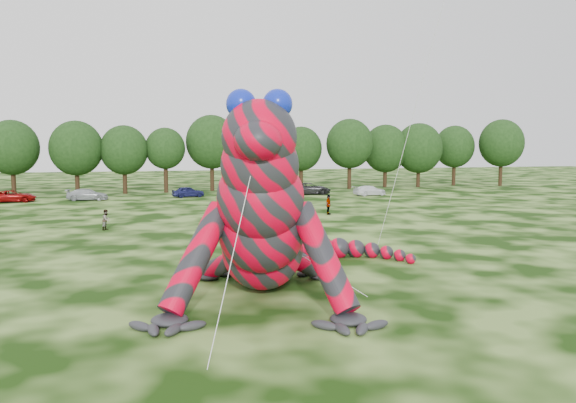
{
  "coord_description": "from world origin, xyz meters",
  "views": [
    {
      "loc": [
        -1.85,
        -19.44,
        6.51
      ],
      "look_at": [
        4.26,
        4.18,
        4.0
      ],
      "focal_mm": 35.0,
      "sensor_mm": 36.0,
      "label": 1
    }
  ],
  "objects_px": {
    "tree_7": "(76,158)",
    "tree_8": "(124,160)",
    "car_7": "(370,191)",
    "tree_16": "(454,156)",
    "spectator_1": "(106,220)",
    "tree_11": "(258,154)",
    "car_5": "(262,191)",
    "tree_17": "(501,153)",
    "car_6": "(310,189)",
    "car_3": "(87,195)",
    "tree_13": "(350,154)",
    "car_4": "(188,192)",
    "inflatable_gecko": "(263,194)",
    "car_2": "(13,196)",
    "tree_12": "(301,158)",
    "tree_6": "(12,158)",
    "spectator_3": "(328,205)",
    "tree_9": "(166,160)",
    "tree_10": "(212,153)",
    "spectator_2": "(286,204)",
    "tree_14": "(385,156)"
  },
  "relations": [
    {
      "from": "tree_7",
      "to": "tree_8",
      "type": "xyz_separation_m",
      "value": [
        5.86,
        0.18,
        -0.27
      ]
    },
    {
      "from": "tree_8",
      "to": "car_7",
      "type": "distance_m",
      "value": 32.1
    },
    {
      "from": "tree_8",
      "to": "tree_16",
      "type": "distance_m",
      "value": 49.72
    },
    {
      "from": "tree_16",
      "to": "spectator_1",
      "type": "height_order",
      "value": "tree_16"
    },
    {
      "from": "tree_11",
      "to": "car_5",
      "type": "distance_m",
      "value": 11.23
    },
    {
      "from": "tree_17",
      "to": "car_6",
      "type": "bearing_deg",
      "value": -168.32
    },
    {
      "from": "tree_7",
      "to": "car_3",
      "type": "distance_m",
      "value": 9.02
    },
    {
      "from": "tree_13",
      "to": "spectator_1",
      "type": "relative_size",
      "value": 6.5
    },
    {
      "from": "tree_13",
      "to": "car_4",
      "type": "distance_m",
      "value": 25.17
    },
    {
      "from": "car_7",
      "to": "inflatable_gecko",
      "type": "bearing_deg",
      "value": 140.94
    },
    {
      "from": "tree_11",
      "to": "tree_17",
      "type": "distance_m",
      "value": 38.19
    },
    {
      "from": "tree_11",
      "to": "car_7",
      "type": "height_order",
      "value": "tree_11"
    },
    {
      "from": "tree_16",
      "to": "car_2",
      "type": "relative_size",
      "value": 1.95
    },
    {
      "from": "tree_12",
      "to": "tree_16",
      "type": "relative_size",
      "value": 0.96
    },
    {
      "from": "tree_6",
      "to": "spectator_3",
      "type": "bearing_deg",
      "value": -40.28
    },
    {
      "from": "tree_9",
      "to": "car_2",
      "type": "relative_size",
      "value": 1.81
    },
    {
      "from": "tree_16",
      "to": "car_6",
      "type": "height_order",
      "value": "tree_16"
    },
    {
      "from": "tree_13",
      "to": "car_4",
      "type": "height_order",
      "value": "tree_13"
    },
    {
      "from": "car_7",
      "to": "car_2",
      "type": "bearing_deg",
      "value": 76.12
    },
    {
      "from": "tree_6",
      "to": "car_2",
      "type": "xyz_separation_m",
      "value": [
        1.51,
        -7.83,
        -4.08
      ]
    },
    {
      "from": "tree_6",
      "to": "tree_7",
      "type": "bearing_deg",
      "value": 0.92
    },
    {
      "from": "tree_6",
      "to": "car_3",
      "type": "xyz_separation_m",
      "value": [
        9.35,
        -7.71,
        -4.08
      ]
    },
    {
      "from": "car_4",
      "to": "car_5",
      "type": "height_order",
      "value": "car_5"
    },
    {
      "from": "inflatable_gecko",
      "to": "tree_10",
      "type": "height_order",
      "value": "tree_10"
    },
    {
      "from": "tree_7",
      "to": "car_7",
      "type": "bearing_deg",
      "value": -16.26
    },
    {
      "from": "inflatable_gecko",
      "to": "tree_17",
      "type": "distance_m",
      "value": 70.8
    },
    {
      "from": "tree_16",
      "to": "spectator_3",
      "type": "bearing_deg",
      "value": -135.81
    },
    {
      "from": "tree_16",
      "to": "spectator_2",
      "type": "relative_size",
      "value": 5.74
    },
    {
      "from": "tree_10",
      "to": "spectator_1",
      "type": "bearing_deg",
      "value": -109.66
    },
    {
      "from": "inflatable_gecko",
      "to": "tree_13",
      "type": "bearing_deg",
      "value": 79.08
    },
    {
      "from": "car_3",
      "to": "tree_11",
      "type": "bearing_deg",
      "value": -61.62
    },
    {
      "from": "inflatable_gecko",
      "to": "car_4",
      "type": "xyz_separation_m",
      "value": [
        0.06,
        44.76,
        -3.62
      ]
    },
    {
      "from": "tree_7",
      "to": "tree_17",
      "type": "distance_m",
      "value": 62.03
    },
    {
      "from": "tree_6",
      "to": "spectator_2",
      "type": "bearing_deg",
      "value": -41.02
    },
    {
      "from": "car_5",
      "to": "spectator_2",
      "type": "xyz_separation_m",
      "value": [
        -1.05,
        -16.23,
        0.09
      ]
    },
    {
      "from": "inflatable_gecko",
      "to": "tree_12",
      "type": "bearing_deg",
      "value": 86.09
    },
    {
      "from": "tree_12",
      "to": "tree_16",
      "type": "distance_m",
      "value": 25.49
    },
    {
      "from": "tree_7",
      "to": "tree_14",
      "type": "xyz_separation_m",
      "value": [
        43.54,
        1.92,
        -0.04
      ]
    },
    {
      "from": "tree_10",
      "to": "tree_17",
      "type": "relative_size",
      "value": 1.02
    },
    {
      "from": "inflatable_gecko",
      "to": "car_4",
      "type": "bearing_deg",
      "value": 103.61
    },
    {
      "from": "tree_17",
      "to": "car_7",
      "type": "height_order",
      "value": "tree_17"
    },
    {
      "from": "tree_9",
      "to": "spectator_1",
      "type": "xyz_separation_m",
      "value": [
        -5.73,
        -32.52,
        -3.56
      ]
    },
    {
      "from": "tree_6",
      "to": "tree_9",
      "type": "distance_m",
      "value": 18.64
    },
    {
      "from": "tree_10",
      "to": "tree_7",
      "type": "bearing_deg",
      "value": -174.2
    },
    {
      "from": "tree_11",
      "to": "car_5",
      "type": "xyz_separation_m",
      "value": [
        -1.6,
        -10.25,
        -4.3
      ]
    },
    {
      "from": "tree_11",
      "to": "car_4",
      "type": "xyz_separation_m",
      "value": [
        -10.37,
        -8.26,
        -4.37
      ]
    },
    {
      "from": "car_4",
      "to": "spectator_2",
      "type": "xyz_separation_m",
      "value": [
        7.73,
        -18.22,
        0.15
      ]
    },
    {
      "from": "tree_11",
      "to": "car_6",
      "type": "bearing_deg",
      "value": -58.15
    },
    {
      "from": "tree_11",
      "to": "tree_13",
      "type": "xyz_separation_m",
      "value": [
        13.35,
        -1.07,
        0.03
      ]
    },
    {
      "from": "tree_12",
      "to": "tree_13",
      "type": "height_order",
      "value": "tree_13"
    }
  ]
}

